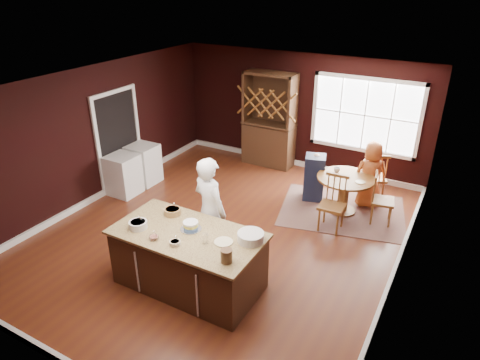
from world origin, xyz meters
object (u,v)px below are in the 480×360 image
dining_table (345,187)px  washer (123,175)px  baker (210,211)px  high_chair (314,177)px  chair_south (332,204)px  seated_woman (371,175)px  chair_north (374,176)px  chair_east (383,199)px  dryer (143,164)px  hutch (269,120)px  kitchen_island (189,260)px  layer_cake (191,226)px  toddler (315,160)px

dining_table → washer: washer is taller
baker → high_chair: size_ratio=1.80×
chair_south → high_chair: (-0.71, 0.99, -0.03)m
dining_table → seated_woman: bearing=54.2°
dining_table → baker: size_ratio=0.61×
baker → chair_south: bearing=-111.1°
chair_north → seated_woman: 0.33m
dining_table → high_chair: (-0.71, 0.23, -0.03)m
chair_east → dryer: bearing=88.6°
hutch → washer: (-1.97, -2.94, -0.69)m
kitchen_island → chair_east: 3.86m
washer → dryer: size_ratio=0.99×
washer → dryer: 0.64m
baker → kitchen_island: bearing=113.5°
chair_east → hutch: bearing=53.7°
dining_table → washer: size_ratio=1.28×
hutch → dining_table: bearing=-31.5°
layer_cake → chair_north: (1.73, 3.98, -0.44)m
seated_woman → hutch: hutch is taller
chair_north → baker: bearing=34.6°
hutch → dryer: bearing=-130.6°
layer_cake → high_chair: size_ratio=0.31×
hutch → washer: hutch is taller
dining_table → washer: (-4.30, -1.51, -0.10)m
hutch → chair_south: bearing=-43.2°
chair_north → hutch: bearing=-40.5°
layer_cake → toddler: (0.61, 3.54, -0.17)m
high_chair → chair_east: bearing=-28.5°
kitchen_island → dining_table: kitchen_island is taller
chair_east → chair_north: chair_north is taller
kitchen_island → toddler: 3.71m
dryer → hutch: bearing=49.4°
dining_table → toddler: 0.87m
chair_north → toddler: bearing=-5.7°
toddler → layer_cake: bearing=-99.7°
chair_east → chair_south: size_ratio=0.95×
chair_east → chair_north: 0.92m
layer_cake → toddler: layer_cake is taller
chair_east → dryer: 5.12m
seated_woman → toddler: (-1.10, -0.14, 0.13)m
layer_cake → dryer: bearing=141.8°
dining_table → toddler: size_ratio=4.23×
baker → chair_east: bearing=-113.6°
dryer → toddler: bearing=19.0°
layer_cake → hutch: hutch is taller
chair_east → chair_south: bearing=122.8°
baker → washer: 3.10m
baker → chair_north: 3.83m
high_chair → chair_north: bearing=10.0°
chair_east → washer: (-5.05, -1.46, -0.07)m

